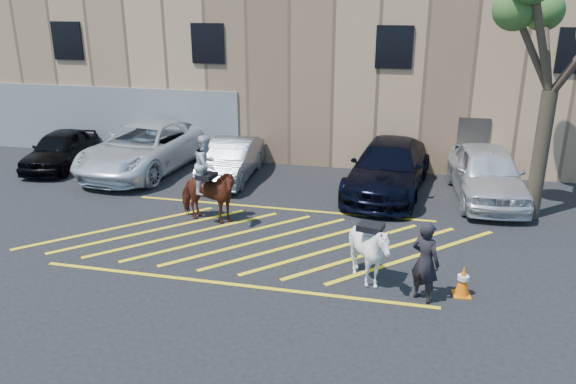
% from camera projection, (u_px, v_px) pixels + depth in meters
% --- Properties ---
extents(ground, '(90.00, 90.00, 0.00)m').
position_uv_depth(ground, '(262.00, 236.00, 15.62)').
color(ground, black).
rests_on(ground, ground).
extents(car_black_suv, '(2.21, 4.37, 1.42)m').
position_uv_depth(car_black_suv, '(61.00, 149.00, 21.69)').
color(car_black_suv, black).
rests_on(car_black_suv, ground).
extents(car_white_pickup, '(3.58, 6.67, 1.78)m').
position_uv_depth(car_white_pickup, '(146.00, 147.00, 21.26)').
color(car_white_pickup, silver).
rests_on(car_white_pickup, ground).
extents(car_silver_sedan, '(1.70, 4.39, 1.42)m').
position_uv_depth(car_silver_sedan, '(231.00, 160.00, 20.27)').
color(car_silver_sedan, gray).
rests_on(car_silver_sedan, ground).
extents(car_blue_suv, '(2.99, 6.02, 1.68)m').
position_uv_depth(car_blue_suv, '(389.00, 168.00, 18.95)').
color(car_blue_suv, black).
rests_on(car_blue_suv, ground).
extents(car_white_suv, '(2.50, 5.27, 1.74)m').
position_uv_depth(car_white_suv, '(487.00, 173.00, 18.26)').
color(car_white_suv, silver).
rests_on(car_white_suv, ground).
extents(handler, '(0.80, 0.74, 1.84)m').
position_uv_depth(handler, '(425.00, 262.00, 12.09)').
color(handler, black).
rests_on(handler, ground).
extents(warehouse, '(32.42, 10.20, 7.30)m').
position_uv_depth(warehouse, '(331.00, 58.00, 25.42)').
color(warehouse, tan).
rests_on(warehouse, ground).
extents(hatching_zone, '(12.60, 5.12, 0.01)m').
position_uv_depth(hatching_zone, '(259.00, 241.00, 15.34)').
color(hatching_zone, yellow).
rests_on(hatching_zone, ground).
extents(mounted_bay, '(2.10, 1.19, 2.62)m').
position_uv_depth(mounted_bay, '(207.00, 188.00, 16.29)').
color(mounted_bay, '#5B2015').
rests_on(mounted_bay, ground).
extents(saddled_white, '(1.55, 1.68, 1.60)m').
position_uv_depth(saddled_white, '(369.00, 252.00, 12.82)').
color(saddled_white, white).
rests_on(saddled_white, ground).
extents(traffic_cone, '(0.42, 0.42, 0.73)m').
position_uv_depth(traffic_cone, '(463.00, 281.00, 12.45)').
color(traffic_cone, orange).
rests_on(traffic_cone, ground).
extents(tree, '(3.99, 4.37, 7.31)m').
position_uv_depth(tree, '(561.00, 21.00, 15.16)').
color(tree, '#403627').
rests_on(tree, ground).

